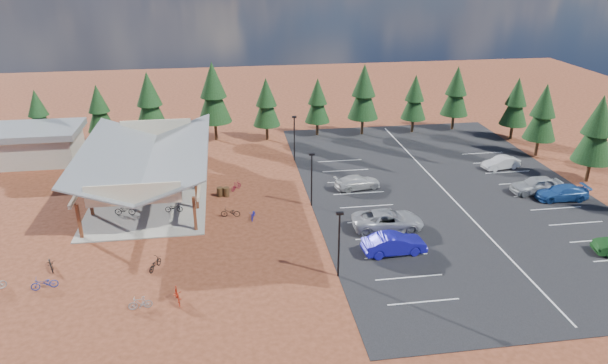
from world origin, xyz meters
The scene contains 44 objects.
ground centered at (0.00, 0.00, 0.00)m, with size 140.00×140.00×0.00m, color #582917.
asphalt_lot centered at (18.50, 3.00, 0.02)m, with size 27.00×44.00×0.04m, color black.
concrete_pad centered at (-10.00, 7.00, 0.05)m, with size 10.60×18.60×0.10m, color gray.
bike_pavilion centered at (-10.00, 7.00, 3.82)m, with size 11.65×19.40×4.97m.
outbuilding centered at (-24.00, 18.00, 2.03)m, with size 11.00×7.00×3.90m.
lamp_post_0 centered at (5.00, -10.00, 2.98)m, with size 0.50×0.25×5.14m.
lamp_post_1 centered at (5.00, 2.00, 2.98)m, with size 0.50×0.25×5.14m.
lamp_post_2 centered at (5.00, 14.00, 2.98)m, with size 0.50×0.25×5.14m.
trash_bin_0 centered at (-2.76, 5.27, 0.45)m, with size 0.60×0.60×0.90m, color #3D2915.
trash_bin_1 centered at (-3.36, 5.37, 0.45)m, with size 0.60×0.60×0.90m, color #3D2915.
pine_0 centered at (-24.15, 22.83, 4.30)m, with size 3.03×3.03×7.05m.
pine_1 centered at (-17.22, 22.68, 4.54)m, with size 3.20×3.20×7.44m.
pine_2 centered at (-11.17, 21.54, 5.49)m, with size 3.86×3.86×8.99m.
pine_3 centered at (-3.71, 22.69, 5.95)m, with size 4.18×4.18×9.73m.
pine_4 centered at (2.60, 21.78, 4.77)m, with size 3.35×3.35×7.81m.
pine_5 centered at (9.10, 22.69, 4.49)m, with size 3.16×3.16×7.36m.
pine_6 centered at (14.86, 22.16, 5.53)m, with size 3.88×3.88×9.05m.
pine_7 centered at (21.55, 22.10, 4.60)m, with size 3.23×3.23×7.53m.
pine_8 centered at (27.23, 22.51, 5.11)m, with size 3.59×3.59×8.37m.
pine_11 centered at (33.81, 3.61, 5.50)m, with size 3.87×3.87×9.00m.
pine_12 centered at (32.76, 11.48, 5.13)m, with size 3.60×3.60×8.39m.
pine_13 centered at (32.88, 17.55, 4.76)m, with size 3.35×3.35×7.80m.
bike_0 centered at (-11.70, 2.31, 0.58)m, with size 0.64×1.83×0.96m, color black.
bike_1 centered at (-12.62, 6.50, 0.64)m, with size 0.50×1.78×1.07m, color #989AA0.
bike_2 centered at (-11.71, 7.44, 0.55)m, with size 0.59×1.70×0.89m, color navy.
bike_3 centered at (-13.57, 14.09, 0.63)m, with size 0.50×1.76×1.06m, color maroon.
bike_4 centered at (-7.46, 2.30, 0.51)m, with size 0.54×1.56×0.82m, color black.
bike_5 centered at (-8.63, 5.68, 0.55)m, with size 0.43×1.51×0.91m, color gray.
bike_6 centered at (-7.78, 7.02, 0.58)m, with size 0.63×1.81×0.95m, color navy.
bike_7 centered at (-8.60, 14.47, 0.65)m, with size 0.51×1.82×1.09m, color maroon.
bike_8 centered at (-15.76, -6.01, 0.46)m, with size 0.60×1.73×0.91m, color black.
bike_10 centered at (-15.49, -8.61, 0.47)m, with size 0.62×1.77×0.93m, color navy.
bike_11 centered at (-6.27, -11.55, 0.54)m, with size 0.51×1.80×1.08m, color #981D0B.
bike_12 centered at (-8.17, -7.09, 0.44)m, with size 0.59×1.69×0.89m, color black.
bike_13 centered at (-8.62, -11.95, 0.46)m, with size 0.44×1.55×0.93m, color gray.
bike_14 centered at (-0.51, 0.06, 0.40)m, with size 0.53×1.53×0.80m, color #191CA1.
bike_15 centered at (-1.77, 6.63, 0.45)m, with size 0.42×1.48×0.89m, color maroon.
bike_16 centered at (-2.47, 0.74, 0.45)m, with size 0.59×1.70×0.89m, color black.
car_1 centered at (9.92, -7.51, 0.86)m, with size 1.73×4.95×1.63m, color #151296.
car_2 centered at (10.58, -3.62, 0.87)m, with size 2.77×6.00×1.67m, color #9A9BA1.
car_3 centered at (10.12, 5.16, 0.71)m, with size 1.86×4.59×1.33m, color #B6B6B6.
car_7 centered at (28.54, -0.26, 0.74)m, with size 1.97×4.85×1.41m, color #214E99.
car_8 centered at (26.97, 1.54, 0.88)m, with size 1.98×4.91×1.67m, color #9A9EA2.
car_9 centered at (26.70, 8.07, 0.71)m, with size 1.42×4.07×1.34m, color silver.
Camera 1 is at (-2.37, -42.69, 21.55)m, focal length 32.00 mm.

